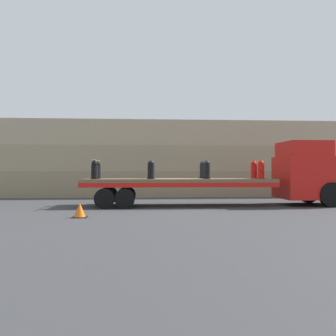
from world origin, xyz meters
TOP-DOWN VIEW (x-y plane):
  - ground_plane at (0.00, 0.00)m, footprint 120.00×120.00m
  - rock_cliff at (0.00, 6.86)m, footprint 60.00×3.30m
  - truck_cab at (6.31, 0.00)m, footprint 2.79×2.58m
  - flatbed_trailer at (-0.58, 0.00)m, footprint 8.68×2.56m
  - fire_hydrant_black_near_0 at (-3.74, -0.54)m, footprint 0.37×0.52m
  - fire_hydrant_black_far_0 at (-3.74, 0.54)m, footprint 0.37×0.52m
  - fire_hydrant_black_near_1 at (-1.25, -0.54)m, footprint 0.37×0.52m
  - fire_hydrant_black_far_1 at (-1.25, 0.54)m, footprint 0.37×0.52m
  - fire_hydrant_black_near_2 at (1.25, -0.54)m, footprint 0.37×0.52m
  - fire_hydrant_black_far_2 at (1.25, 0.54)m, footprint 0.37×0.52m
  - fire_hydrant_red_near_3 at (3.74, -0.54)m, footprint 0.37×0.52m
  - fire_hydrant_red_far_3 at (3.74, 0.54)m, footprint 0.37×0.52m
  - cargo_strap_rear at (-3.74, 0.00)m, footprint 0.05×2.66m
  - cargo_strap_middle at (3.74, 0.00)m, footprint 0.05×2.66m
  - traffic_cone at (-3.81, -4.04)m, footprint 0.51×0.51m

SIDE VIEW (x-z plane):
  - ground_plane at x=0.00m, z-range 0.00..0.00m
  - traffic_cone at x=-3.81m, z-range -0.01..0.51m
  - flatbed_trailer at x=-0.58m, z-range 0.39..1.64m
  - truck_cab at x=6.31m, z-range 0.04..3.02m
  - fire_hydrant_black_near_0 at x=-3.74m, z-range 1.24..2.07m
  - fire_hydrant_black_far_0 at x=-3.74m, z-range 1.24..2.07m
  - fire_hydrant_black_near_1 at x=-1.25m, z-range 1.24..2.07m
  - fire_hydrant_black_far_1 at x=-1.25m, z-range 1.24..2.07m
  - fire_hydrant_black_near_2 at x=1.25m, z-range 1.24..2.07m
  - fire_hydrant_black_far_2 at x=1.25m, z-range 1.24..2.07m
  - fire_hydrant_red_near_3 at x=3.74m, z-range 1.24..2.07m
  - fire_hydrant_red_far_3 at x=3.74m, z-range 1.24..2.07m
  - cargo_strap_rear at x=-3.74m, z-range 2.08..2.09m
  - cargo_strap_middle at x=3.74m, z-range 2.08..2.09m
  - rock_cliff at x=0.00m, z-range 0.00..4.74m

